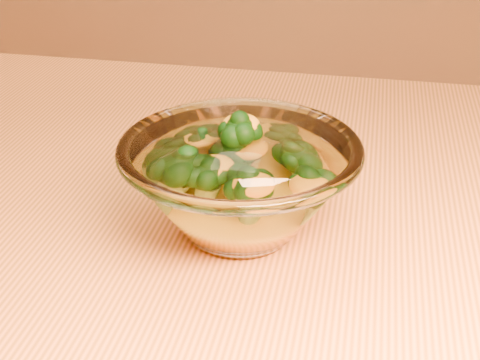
% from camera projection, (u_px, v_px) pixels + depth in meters
% --- Properties ---
extents(table, '(1.20, 0.80, 0.75)m').
position_uv_depth(table, '(335.00, 349.00, 0.57)').
color(table, '#E28743').
rests_on(table, ground).
extents(glass_bowl, '(0.19, 0.19, 0.08)m').
position_uv_depth(glass_bowl, '(240.00, 185.00, 0.53)').
color(glass_bowl, white).
rests_on(glass_bowl, table).
extents(cheese_sauce, '(0.11, 0.11, 0.03)m').
position_uv_depth(cheese_sauce, '(240.00, 204.00, 0.53)').
color(cheese_sauce, yellow).
rests_on(cheese_sauce, glass_bowl).
extents(broccoli_heap, '(0.14, 0.12, 0.07)m').
position_uv_depth(broccoli_heap, '(231.00, 168.00, 0.53)').
color(broccoli_heap, black).
rests_on(broccoli_heap, cheese_sauce).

